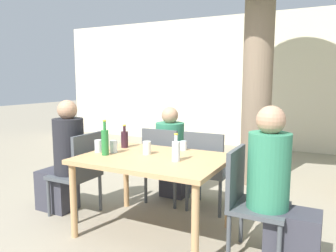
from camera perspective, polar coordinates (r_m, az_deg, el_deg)
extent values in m
plane|color=gray|center=(3.29, -2.52, -17.93)|extent=(30.00, 30.00, 0.00)
cube|color=beige|center=(7.16, 15.51, 7.44)|extent=(10.00, 0.08, 2.80)
cylinder|color=#7A6651|center=(4.64, 15.27, 6.62)|extent=(0.40, 0.40, 2.69)
cube|color=tan|center=(3.04, -2.60, -5.74)|extent=(1.32, 0.96, 0.04)
cylinder|color=tan|center=(3.18, -16.15, -12.41)|extent=(0.06, 0.06, 0.69)
cylinder|color=tan|center=(2.56, 4.76, -17.26)|extent=(0.06, 0.06, 0.69)
cylinder|color=tan|center=(3.79, -7.32, -8.76)|extent=(0.06, 0.06, 0.69)
cylinder|color=tan|center=(3.29, 10.49, -11.46)|extent=(0.06, 0.06, 0.69)
cube|color=#474C51|center=(3.69, -16.02, -8.28)|extent=(0.44, 0.44, 0.04)
cube|color=#474C51|center=(3.50, -13.77, -4.99)|extent=(0.04, 0.44, 0.45)
cylinder|color=#474C51|center=(4.01, -16.02, -10.25)|extent=(0.04, 0.04, 0.40)
cylinder|color=#474C51|center=(3.76, -20.06, -11.67)|extent=(0.04, 0.04, 0.40)
cylinder|color=#474C51|center=(3.77, -11.73, -11.28)|extent=(0.04, 0.04, 0.40)
cylinder|color=#474C51|center=(3.51, -15.73, -12.95)|extent=(0.04, 0.04, 0.40)
cube|color=#474C51|center=(2.80, 15.61, -13.58)|extent=(0.44, 0.44, 0.04)
cube|color=#474C51|center=(2.77, 11.71, -8.40)|extent=(0.04, 0.44, 0.45)
cylinder|color=#474C51|center=(2.69, 18.75, -19.77)|extent=(0.04, 0.04, 0.40)
cylinder|color=#474C51|center=(3.03, 19.88, -16.55)|extent=(0.04, 0.04, 0.40)
cylinder|color=#474C51|center=(2.76, 10.51, -18.72)|extent=(0.04, 0.04, 0.40)
cylinder|color=#474C51|center=(3.09, 12.63, -15.74)|extent=(0.04, 0.04, 0.40)
cube|color=#474C51|center=(3.92, -0.08, -7.01)|extent=(0.44, 0.44, 0.04)
cube|color=#474C51|center=(3.69, -1.51, -4.08)|extent=(0.44, 0.04, 0.45)
cylinder|color=#474C51|center=(4.07, 3.58, -9.69)|extent=(0.04, 0.04, 0.40)
cylinder|color=#474C51|center=(4.23, -1.19, -8.98)|extent=(0.04, 0.04, 0.40)
cylinder|color=#474C51|center=(3.74, 1.20, -11.28)|extent=(0.04, 0.04, 0.40)
cylinder|color=#474C51|center=(3.91, -3.89, -10.41)|extent=(0.04, 0.04, 0.40)
cube|color=#474C51|center=(3.72, 7.23, -7.92)|extent=(0.44, 0.44, 0.04)
cube|color=#474C51|center=(3.47, 6.17, -4.89)|extent=(0.44, 0.04, 0.45)
cylinder|color=#474C51|center=(3.90, 10.82, -10.62)|extent=(0.04, 0.04, 0.40)
cylinder|color=#474C51|center=(4.01, 5.54, -9.95)|extent=(0.04, 0.04, 0.40)
cylinder|color=#474C51|center=(3.56, 9.04, -12.44)|extent=(0.04, 0.04, 0.40)
cylinder|color=#474C51|center=(3.68, 3.30, -11.61)|extent=(0.04, 0.04, 0.40)
cube|color=#383842|center=(3.93, -18.71, -10.49)|extent=(0.40, 0.29, 0.44)
cylinder|color=#232328|center=(3.66, -16.89, -3.38)|extent=(0.32, 0.32, 0.59)
sphere|color=tan|center=(3.60, -17.15, 2.72)|extent=(0.21, 0.21, 0.21)
cube|color=#383842|center=(2.85, 20.84, -17.88)|extent=(0.40, 0.29, 0.44)
cylinder|color=#337F5B|center=(2.69, 17.13, -7.44)|extent=(0.33, 0.33, 0.60)
sphere|color=tan|center=(2.62, 17.49, 1.00)|extent=(0.22, 0.22, 0.22)
cube|color=#383842|center=(4.20, 1.57, -8.85)|extent=(0.31, 0.40, 0.44)
cylinder|color=#337F5B|center=(3.91, 0.33, -3.04)|extent=(0.34, 0.34, 0.50)
sphere|color=tan|center=(3.86, 0.33, 1.87)|extent=(0.20, 0.20, 0.20)
cylinder|color=#287A38|center=(3.14, -10.92, -2.86)|extent=(0.07, 0.07, 0.24)
cylinder|color=#287A38|center=(3.11, -10.99, 0.05)|extent=(0.03, 0.03, 0.08)
cylinder|color=gold|center=(3.11, -11.02, 0.92)|extent=(0.03, 0.03, 0.01)
cylinder|color=silver|center=(2.86, 1.41, -4.44)|extent=(0.07, 0.07, 0.17)
cylinder|color=silver|center=(2.84, 1.42, -2.13)|extent=(0.03, 0.03, 0.06)
cylinder|color=gold|center=(2.83, 1.42, -1.41)|extent=(0.03, 0.03, 0.01)
cylinder|color=#331923|center=(3.46, -7.57, -2.34)|extent=(0.07, 0.07, 0.17)
cylinder|color=#331923|center=(3.45, -7.61, -0.47)|extent=(0.03, 0.03, 0.06)
cylinder|color=gold|center=(3.44, -7.62, 0.12)|extent=(0.04, 0.04, 0.01)
cylinder|color=silver|center=(3.13, -3.70, -3.82)|extent=(0.08, 0.08, 0.13)
cylinder|color=silver|center=(3.29, -12.04, -3.43)|extent=(0.07, 0.07, 0.12)
cylinder|color=silver|center=(3.24, -9.44, -3.55)|extent=(0.07, 0.07, 0.12)
cylinder|color=white|center=(3.31, 2.71, -3.41)|extent=(0.06, 0.06, 0.09)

